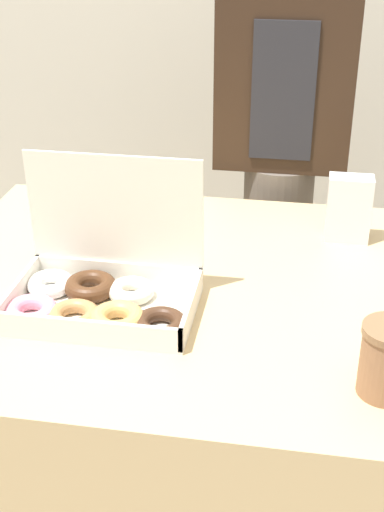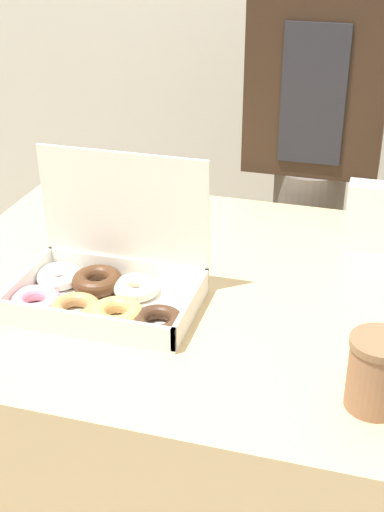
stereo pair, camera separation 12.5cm
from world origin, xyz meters
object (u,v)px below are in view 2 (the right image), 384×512
object	(u,v)px
donut_box	(103,286)
napkin_holder	(369,216)
person_customer	(314,129)
coffee_cup	(377,373)

from	to	relation	value
donut_box	napkin_holder	bearing A→B (deg)	39.65
donut_box	person_customer	world-z (taller)	person_customer
napkin_holder	coffee_cup	bearing A→B (deg)	-84.95
napkin_holder	person_customer	size ratio (longest dim) A/B	0.09
napkin_holder	person_customer	distance (m)	0.40
donut_box	coffee_cup	xyz separation A→B (m)	(0.51, -0.16, 0.02)
donut_box	napkin_holder	world-z (taller)	donut_box
coffee_cup	napkin_holder	bearing A→B (deg)	95.05
donut_box	coffee_cup	distance (m)	0.54
coffee_cup	person_customer	distance (m)	0.93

